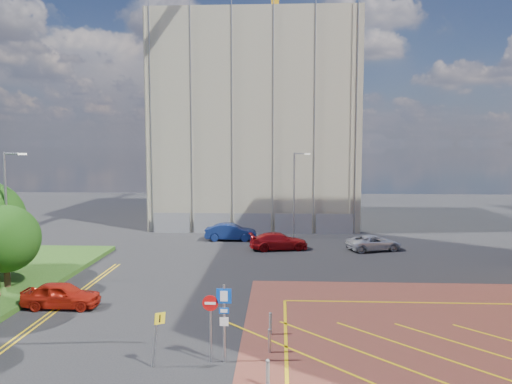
# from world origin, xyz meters

# --- Properties ---
(ground) EXTENTS (140.00, 140.00, 0.00)m
(ground) POSITION_xyz_m (0.00, 0.00, 0.00)
(ground) COLOR black
(ground) RESTS_ON ground
(tree_c) EXTENTS (4.00, 4.00, 4.90)m
(tree_c) POSITION_xyz_m (-13.50, 10.00, 3.19)
(tree_c) COLOR #3D2B1C
(tree_c) RESTS_ON grass_bed
(lamp_left_far) EXTENTS (1.53, 0.16, 8.00)m
(lamp_left_far) POSITION_xyz_m (-14.42, 12.00, 4.66)
(lamp_left_far) COLOR #9EA0A8
(lamp_left_far) RESTS_ON grass_bed
(lamp_back) EXTENTS (1.53, 0.16, 8.00)m
(lamp_back) POSITION_xyz_m (4.08, 28.00, 4.36)
(lamp_back) COLOR #9EA0A8
(lamp_back) RESTS_ON ground
(sign_cluster) EXTENTS (1.17, 0.12, 3.20)m
(sign_cluster) POSITION_xyz_m (0.30, 0.98, 1.95)
(sign_cluster) COLOR #9EA0A8
(sign_cluster) RESTS_ON ground
(warning_sign) EXTENTS (0.57, 0.38, 2.25)m
(warning_sign) POSITION_xyz_m (-2.09, 0.40, 1.43)
(warning_sign) COLOR #9EA0A8
(warning_sign) RESTS_ON ground
(bollard_row) EXTENTS (0.14, 11.14, 0.90)m
(bollard_row) POSITION_xyz_m (2.30, -1.67, 0.47)
(bollard_row) COLOR #9EA0A8
(bollard_row) RESTS_ON forecourt
(construction_building) EXTENTS (21.20, 19.20, 22.00)m
(construction_building) POSITION_xyz_m (0.00, 40.00, 11.00)
(construction_building) COLOR #B7AF95
(construction_building) RESTS_ON ground
(construction_fence) EXTENTS (21.60, 0.06, 2.00)m
(construction_fence) POSITION_xyz_m (1.00, 30.00, 1.00)
(construction_fence) COLOR gray
(construction_fence) RESTS_ON ground
(car_red_left) EXTENTS (4.11, 1.72, 1.39)m
(car_red_left) POSITION_xyz_m (-9.00, 7.28, 0.69)
(car_red_left) COLOR #AF1D0F
(car_red_left) RESTS_ON ground
(car_blue_back) EXTENTS (4.67, 1.68, 1.53)m
(car_blue_back) POSITION_xyz_m (-1.78, 26.47, 0.77)
(car_blue_back) COLOR navy
(car_blue_back) RESTS_ON ground
(car_red_back) EXTENTS (5.15, 2.88, 1.41)m
(car_red_back) POSITION_xyz_m (2.60, 22.68, 0.70)
(car_red_back) COLOR #9A0D10
(car_red_back) RESTS_ON ground
(car_silver_back) EXTENTS (4.96, 3.37, 1.26)m
(car_silver_back) POSITION_xyz_m (10.46, 22.78, 0.63)
(car_silver_back) COLOR silver
(car_silver_back) RESTS_ON ground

